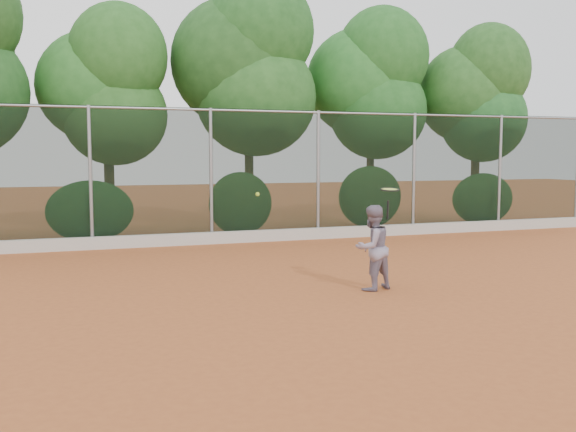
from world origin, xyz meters
name	(u,v)px	position (x,y,z in m)	size (l,w,h in m)	color
ground	(309,299)	(0.00, 0.00, 0.00)	(80.00, 80.00, 0.00)	#A15126
concrete_curb	(213,238)	(0.00, 6.82, 0.15)	(24.00, 0.20, 0.30)	#B9B5AB
tennis_player	(372,248)	(1.28, 0.33, 0.73)	(0.71, 0.55, 1.46)	gray
chainlink_fence	(211,172)	(0.00, 7.00, 1.86)	(24.09, 0.09, 3.50)	black
foliage_backdrop	(176,80)	(-0.55, 8.98, 4.40)	(23.70, 3.63, 7.55)	#3A2A16
tennis_racket	(390,192)	(1.57, 0.27, 1.68)	(0.39, 0.39, 0.54)	black
tennis_ball_in_flight	(258,194)	(-0.68, 0.56, 1.67)	(0.06, 0.06, 0.06)	#B4D530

